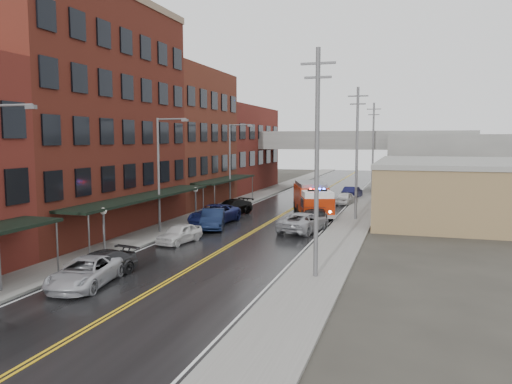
# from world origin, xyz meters

# --- Properties ---
(road) EXTENTS (11.00, 160.00, 0.02)m
(road) POSITION_xyz_m (0.00, 30.00, 0.01)
(road) COLOR black
(road) RESTS_ON ground
(sidewalk_left) EXTENTS (3.00, 160.00, 0.15)m
(sidewalk_left) POSITION_xyz_m (-7.30, 30.00, 0.07)
(sidewalk_left) COLOR slate
(sidewalk_left) RESTS_ON ground
(sidewalk_right) EXTENTS (3.00, 160.00, 0.15)m
(sidewalk_right) POSITION_xyz_m (7.30, 30.00, 0.07)
(sidewalk_right) COLOR slate
(sidewalk_right) RESTS_ON ground
(curb_left) EXTENTS (0.30, 160.00, 0.15)m
(curb_left) POSITION_xyz_m (-5.65, 30.00, 0.07)
(curb_left) COLOR gray
(curb_left) RESTS_ON ground
(curb_right) EXTENTS (0.30, 160.00, 0.15)m
(curb_right) POSITION_xyz_m (5.65, 30.00, 0.07)
(curb_right) COLOR gray
(curb_right) RESTS_ON ground
(brick_building_b) EXTENTS (9.00, 20.00, 18.00)m
(brick_building_b) POSITION_xyz_m (-13.30, 23.00, 9.00)
(brick_building_b) COLOR #582117
(brick_building_b) RESTS_ON ground
(brick_building_c) EXTENTS (9.00, 15.00, 15.00)m
(brick_building_c) POSITION_xyz_m (-13.30, 40.50, 7.50)
(brick_building_c) COLOR maroon
(brick_building_c) RESTS_ON ground
(brick_building_far) EXTENTS (9.00, 20.00, 12.00)m
(brick_building_far) POSITION_xyz_m (-13.30, 58.00, 6.00)
(brick_building_far) COLOR maroon
(brick_building_far) RESTS_ON ground
(tan_building) EXTENTS (14.00, 22.00, 5.00)m
(tan_building) POSITION_xyz_m (16.00, 40.00, 2.50)
(tan_building) COLOR #92764E
(tan_building) RESTS_ON ground
(right_far_block) EXTENTS (18.00, 30.00, 8.00)m
(right_far_block) POSITION_xyz_m (18.00, 70.00, 4.00)
(right_far_block) COLOR slate
(right_far_block) RESTS_ON ground
(awning_1) EXTENTS (2.60, 18.00, 3.09)m
(awning_1) POSITION_xyz_m (-7.49, 23.00, 2.99)
(awning_1) COLOR black
(awning_1) RESTS_ON ground
(awning_2) EXTENTS (2.60, 13.00, 3.09)m
(awning_2) POSITION_xyz_m (-7.49, 40.50, 2.99)
(awning_2) COLOR black
(awning_2) RESTS_ON ground
(globe_lamp_1) EXTENTS (0.44, 0.44, 3.12)m
(globe_lamp_1) POSITION_xyz_m (-6.40, 16.00, 2.31)
(globe_lamp_1) COLOR #59595B
(globe_lamp_1) RESTS_ON ground
(globe_lamp_2) EXTENTS (0.44, 0.44, 3.12)m
(globe_lamp_2) POSITION_xyz_m (-6.40, 30.00, 2.31)
(globe_lamp_2) COLOR #59595B
(globe_lamp_2) RESTS_ON ground
(street_lamp_1) EXTENTS (2.64, 0.22, 9.00)m
(street_lamp_1) POSITION_xyz_m (-6.55, 24.00, 5.19)
(street_lamp_1) COLOR #59595B
(street_lamp_1) RESTS_ON ground
(street_lamp_2) EXTENTS (2.64, 0.22, 9.00)m
(street_lamp_2) POSITION_xyz_m (-6.55, 40.00, 5.19)
(street_lamp_2) COLOR #59595B
(street_lamp_2) RESTS_ON ground
(utility_pole_0) EXTENTS (1.80, 0.24, 12.00)m
(utility_pole_0) POSITION_xyz_m (7.20, 15.00, 6.31)
(utility_pole_0) COLOR #59595B
(utility_pole_0) RESTS_ON ground
(utility_pole_1) EXTENTS (1.80, 0.24, 12.00)m
(utility_pole_1) POSITION_xyz_m (7.20, 35.00, 6.31)
(utility_pole_1) COLOR #59595B
(utility_pole_1) RESTS_ON ground
(utility_pole_2) EXTENTS (1.80, 0.24, 12.00)m
(utility_pole_2) POSITION_xyz_m (7.20, 55.00, 6.31)
(utility_pole_2) COLOR #59595B
(utility_pole_2) RESTS_ON ground
(overpass) EXTENTS (40.00, 10.00, 7.50)m
(overpass) POSITION_xyz_m (0.00, 62.00, 5.99)
(overpass) COLOR slate
(overpass) RESTS_ON ground
(fire_truck) EXTENTS (5.56, 9.06, 3.16)m
(fire_truck) POSITION_xyz_m (2.95, 36.42, 1.71)
(fire_truck) COLOR #992007
(fire_truck) RESTS_ON ground
(parked_car_left_2) EXTENTS (3.18, 5.43, 1.42)m
(parked_car_left_2) POSITION_xyz_m (-3.60, 10.20, 0.71)
(parked_car_left_2) COLOR #AFB1B8
(parked_car_left_2) RESTS_ON ground
(parked_car_left_3) EXTENTS (2.80, 5.06, 1.39)m
(parked_car_left_3) POSITION_xyz_m (-3.82, 11.62, 0.69)
(parked_car_left_3) COLOR #27272A
(parked_car_left_3) RESTS_ON ground
(parked_car_left_4) EXTENTS (2.28, 4.27, 1.38)m
(parked_car_left_4) POSITION_xyz_m (-3.73, 21.20, 0.69)
(parked_car_left_4) COLOR silver
(parked_car_left_4) RESTS_ON ground
(parked_car_left_5) EXTENTS (3.17, 5.32, 1.66)m
(parked_car_left_5) POSITION_xyz_m (-3.60, 27.20, 0.83)
(parked_car_left_5) COLOR black
(parked_car_left_5) RESTS_ON ground
(parked_car_left_6) EXTENTS (3.37, 6.21, 1.65)m
(parked_car_left_6) POSITION_xyz_m (-4.47, 29.65, 0.83)
(parked_car_left_6) COLOR navy
(parked_car_left_6) RESTS_ON ground
(parked_car_left_7) EXTENTS (3.60, 5.56, 1.50)m
(parked_car_left_7) POSITION_xyz_m (-4.77, 34.80, 0.75)
(parked_car_left_7) COLOR black
(parked_car_left_7) RESTS_ON ground
(parked_car_right_0) EXTENTS (3.77, 6.09, 1.57)m
(parked_car_right_0) POSITION_xyz_m (3.84, 28.12, 0.79)
(parked_car_right_0) COLOR gray
(parked_car_right_0) RESTS_ON ground
(parked_car_right_1) EXTENTS (2.98, 5.87, 1.63)m
(parked_car_right_1) POSITION_xyz_m (3.69, 34.20, 0.82)
(parked_car_right_1) COLOR #28282B
(parked_car_right_1) RESTS_ON ground
(parked_car_right_2) EXTENTS (2.45, 4.47, 1.44)m
(parked_car_right_2) POSITION_xyz_m (5.00, 46.20, 0.72)
(parked_car_right_2) COLOR silver
(parked_car_right_2) RESTS_ON ground
(parked_car_right_3) EXTENTS (2.19, 4.79, 1.52)m
(parked_car_right_3) POSITION_xyz_m (5.00, 52.20, 0.76)
(parked_car_right_3) COLOR black
(parked_car_right_3) RESTS_ON ground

